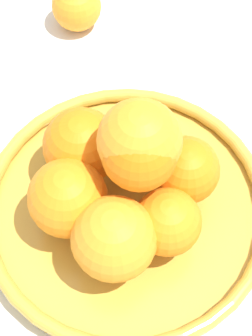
% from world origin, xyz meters
% --- Properties ---
extents(ground_plane, '(4.00, 4.00, 0.00)m').
position_xyz_m(ground_plane, '(0.00, 0.00, 0.00)').
color(ground_plane, silver).
extents(fruit_bowl, '(0.31, 0.31, 0.04)m').
position_xyz_m(fruit_bowl, '(0.00, 0.00, 0.02)').
color(fruit_bowl, gold).
rests_on(fruit_bowl, ground_plane).
extents(orange_pile, '(0.20, 0.19, 0.14)m').
position_xyz_m(orange_pile, '(0.00, 0.00, 0.09)').
color(orange_pile, orange).
rests_on(orange_pile, fruit_bowl).
extents(stray_orange, '(0.07, 0.07, 0.07)m').
position_xyz_m(stray_orange, '(0.29, 0.07, 0.03)').
color(stray_orange, orange).
rests_on(stray_orange, ground_plane).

